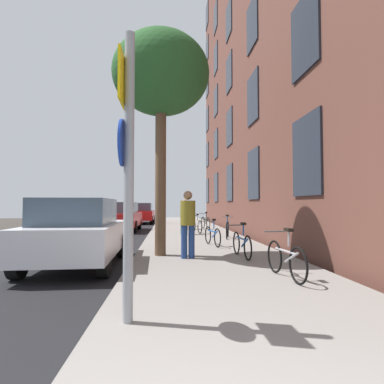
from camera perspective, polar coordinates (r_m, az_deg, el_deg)
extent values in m
plane|color=#332D28|center=(16.02, -12.73, -7.59)|extent=(41.80, 41.80, 0.00)
cube|color=black|center=(16.45, -20.05, -7.35)|extent=(7.00, 38.00, 0.01)
cube|color=gray|center=(15.90, -0.04, -7.47)|extent=(4.20, 38.00, 0.12)
cube|color=brown|center=(17.93, 9.37, 26.19)|extent=(0.50, 27.00, 20.08)
cube|color=#1E232D|center=(8.65, 19.88, 6.22)|extent=(0.06, 1.62, 2.07)
cube|color=#1E232D|center=(13.33, 10.98, 3.15)|extent=(0.06, 1.62, 2.07)
cube|color=#1E232D|center=(18.18, 6.78, 1.67)|extent=(0.06, 1.62, 2.07)
cube|color=#1E232D|center=(23.10, 4.36, 0.81)|extent=(0.06, 1.62, 2.07)
cube|color=#1E232D|center=(28.04, 2.80, 0.25)|extent=(0.06, 1.62, 2.07)
cube|color=#1E232D|center=(9.64, 19.59, 25.26)|extent=(0.06, 1.62, 2.07)
cube|color=#1E232D|center=(14.00, 10.87, 16.23)|extent=(0.06, 1.62, 2.07)
cube|color=#1E232D|center=(18.68, 6.73, 11.45)|extent=(0.06, 1.62, 2.07)
cube|color=#1E232D|center=(23.49, 4.34, 8.58)|extent=(0.06, 1.62, 2.07)
cube|color=#1E232D|center=(28.36, 2.78, 6.68)|extent=(0.06, 1.62, 2.07)
cube|color=#1E232D|center=(15.31, 10.77, 27.59)|extent=(0.06, 1.62, 2.07)
cube|color=#1E232D|center=(19.68, 6.69, 20.48)|extent=(0.06, 1.62, 2.07)
cube|color=#1E232D|center=(24.29, 4.31, 15.97)|extent=(0.06, 1.62, 2.07)
cube|color=#1E232D|center=(29.03, 2.77, 12.89)|extent=(0.06, 1.62, 2.07)
cube|color=#1E232D|center=(21.11, 6.64, 28.46)|extent=(0.06, 1.62, 2.07)
cube|color=#1E232D|center=(25.47, 4.29, 22.77)|extent=(0.06, 1.62, 2.07)
cube|color=#1E232D|center=(30.03, 2.76, 18.76)|extent=(0.06, 1.62, 2.07)
cube|color=#1E232D|center=(26.97, 4.27, 28.90)|extent=(0.06, 1.62, 2.07)
cube|color=#1E232D|center=(31.31, 2.75, 24.20)|extent=(0.06, 1.62, 2.07)
cube|color=#1E232D|center=(32.86, 2.73, 29.16)|extent=(0.06, 1.62, 2.07)
cylinder|color=gray|center=(3.82, -11.31, 3.02)|extent=(0.12, 0.12, 3.43)
cube|color=yellow|center=(4.09, -12.35, 18.99)|extent=(0.03, 0.60, 0.60)
cylinder|color=#14339E|center=(3.88, -12.45, 8.62)|extent=(0.03, 0.56, 0.56)
cylinder|color=black|center=(23.49, -5.45, -0.93)|extent=(0.12, 0.12, 3.88)
cube|color=black|center=(23.57, -5.88, 2.69)|extent=(0.20, 0.24, 0.80)
sphere|color=#4B0707|center=(23.60, -6.14, 3.32)|extent=(0.16, 0.16, 0.16)
sphere|color=#523707|center=(23.58, -6.14, 2.69)|extent=(0.16, 0.16, 0.16)
sphere|color=green|center=(23.56, -6.15, 2.06)|extent=(0.16, 0.16, 0.16)
cylinder|color=brown|center=(8.71, -5.68, 2.51)|extent=(0.30, 0.30, 4.19)
ellipsoid|color=#235123|center=(9.41, -5.60, 20.40)|extent=(2.68, 2.68, 2.28)
torus|color=black|center=(6.71, 14.64, -11.17)|extent=(0.09, 0.65, 0.65)
torus|color=black|center=(5.86, 18.56, -12.43)|extent=(0.09, 0.65, 0.65)
cylinder|color=#99999E|center=(6.25, 16.44, -10.15)|extent=(0.11, 0.82, 0.04)
cylinder|color=#99999E|center=(6.05, 17.46, -11.18)|extent=(0.09, 0.50, 0.27)
cylinder|color=#99999E|center=(6.09, 17.01, -8.02)|extent=(0.04, 0.04, 0.28)
cube|color=black|center=(6.08, 16.99, -6.52)|extent=(0.10, 0.24, 0.06)
cylinder|color=#4C4C4C|center=(6.65, 14.59, -6.87)|extent=(0.42, 0.07, 0.03)
torus|color=black|center=(8.98, 7.99, -9.04)|extent=(0.07, 0.62, 0.62)
torus|color=black|center=(7.98, 10.01, -9.88)|extent=(0.07, 0.62, 0.62)
cylinder|color=#194C99|center=(8.46, 8.93, -8.29)|extent=(0.09, 0.89, 0.04)
cylinder|color=#194C99|center=(8.22, 9.45, -9.01)|extent=(0.07, 0.54, 0.29)
cylinder|color=#194C99|center=(8.29, 9.23, -6.75)|extent=(0.04, 0.04, 0.28)
cube|color=black|center=(8.28, 9.22, -5.65)|extent=(0.10, 0.24, 0.06)
cylinder|color=#4C4C4C|center=(8.94, 7.97, -5.92)|extent=(0.42, 0.05, 0.03)
torus|color=black|center=(11.22, 2.89, -7.73)|extent=(0.15, 0.61, 0.61)
torus|color=black|center=(10.28, 4.60, -8.22)|extent=(0.15, 0.61, 0.61)
cylinder|color=#194C99|center=(10.73, 3.70, -7.07)|extent=(0.20, 0.84, 0.04)
cylinder|color=#194C99|center=(10.51, 4.14, -7.59)|extent=(0.14, 0.51, 0.28)
cylinder|color=#194C99|center=(10.58, 3.96, -5.85)|extent=(0.04, 0.04, 0.28)
cube|color=black|center=(10.57, 3.96, -4.98)|extent=(0.10, 0.24, 0.06)
cylinder|color=#4C4C4C|center=(11.18, 2.88, -5.25)|extent=(0.42, 0.11, 0.03)
torus|color=black|center=(13.77, 6.50, -6.59)|extent=(0.20, 0.67, 0.68)
torus|color=black|center=(12.76, 6.28, -6.93)|extent=(0.20, 0.67, 0.68)
cylinder|color=#194C99|center=(13.25, 6.39, -5.96)|extent=(0.25, 0.85, 0.04)
cylinder|color=#194C99|center=(13.00, 6.34, -6.40)|extent=(0.17, 0.52, 0.28)
cylinder|color=#194C99|center=(13.09, 6.35, -4.90)|extent=(0.04, 0.04, 0.28)
cube|color=black|center=(13.08, 6.35, -4.20)|extent=(0.10, 0.24, 0.06)
cylinder|color=#4C4C4C|center=(13.74, 6.49, -4.44)|extent=(0.42, 0.13, 0.03)
torus|color=black|center=(16.00, 0.27, -6.06)|extent=(0.17, 0.64, 0.65)
torus|color=black|center=(14.98, 1.41, -6.31)|extent=(0.17, 0.64, 0.65)
cylinder|color=#99999E|center=(15.48, 0.82, -5.52)|extent=(0.22, 0.90, 0.04)
cylinder|color=#99999E|center=(15.23, 1.11, -5.88)|extent=(0.15, 0.55, 0.30)
cylinder|color=#99999E|center=(15.31, 1.00, -4.64)|extent=(0.04, 0.04, 0.28)
cube|color=black|center=(15.31, 1.00, -4.04)|extent=(0.10, 0.24, 0.06)
cylinder|color=#4C4C4C|center=(15.98, 0.27, -4.25)|extent=(0.42, 0.11, 0.03)
torus|color=black|center=(18.45, 1.99, -5.51)|extent=(0.15, 0.68, 0.69)
torus|color=black|center=(17.45, 2.92, -5.69)|extent=(0.15, 0.68, 0.69)
cylinder|color=black|center=(17.94, 2.44, -4.99)|extent=(0.19, 0.88, 0.04)
cylinder|color=black|center=(17.69, 2.68, -5.31)|extent=(0.13, 0.53, 0.29)
cylinder|color=black|center=(17.78, 2.58, -4.19)|extent=(0.04, 0.04, 0.28)
cube|color=black|center=(17.77, 2.58, -3.68)|extent=(0.10, 0.24, 0.06)
cylinder|color=#4C4C4C|center=(18.43, 1.99, -3.88)|extent=(0.42, 0.10, 0.03)
cylinder|color=navy|center=(8.19, -1.42, -8.94)|extent=(0.16, 0.16, 0.84)
cylinder|color=navy|center=(8.20, -0.08, -8.93)|extent=(0.16, 0.16, 0.84)
cylinder|color=olive|center=(8.14, -0.75, -3.79)|extent=(0.40, 0.40, 0.63)
sphere|color=#936B4C|center=(8.14, -0.75, -0.60)|extent=(0.23, 0.23, 0.23)
cylinder|color=#33594C|center=(14.72, -1.78, -6.13)|extent=(0.15, 0.15, 0.78)
cylinder|color=#33594C|center=(14.73, -1.10, -6.13)|extent=(0.15, 0.15, 0.78)
cylinder|color=olive|center=(14.70, -1.44, -3.49)|extent=(0.49, 0.49, 0.58)
sphere|color=#936B4C|center=(14.70, -1.43, -1.86)|extent=(0.21, 0.21, 0.21)
cylinder|color=maroon|center=(17.79, -1.61, -5.41)|extent=(0.15, 0.15, 0.82)
cylinder|color=maroon|center=(17.80, -1.01, -5.41)|extent=(0.15, 0.15, 0.82)
cylinder|color=maroon|center=(17.77, -1.31, -3.10)|extent=(0.51, 0.51, 0.61)
sphere|color=#936B4C|center=(17.77, -1.30, -1.69)|extent=(0.22, 0.22, 0.22)
cube|color=silver|center=(8.15, -19.68, -7.86)|extent=(1.97, 4.00, 0.70)
cube|color=#384756|center=(7.92, -19.99, -3.30)|extent=(1.62, 2.26, 0.60)
cylinder|color=black|center=(9.63, -22.61, -9.04)|extent=(0.22, 0.64, 0.64)
cylinder|color=black|center=(9.25, -12.52, -9.44)|extent=(0.22, 0.64, 0.64)
cylinder|color=black|center=(7.29, -28.91, -11.14)|extent=(0.22, 0.64, 0.64)
cylinder|color=black|center=(6.79, -15.57, -12.03)|extent=(0.22, 0.64, 0.64)
cube|color=red|center=(18.28, -12.55, -4.80)|extent=(1.96, 4.25, 0.70)
cube|color=#384756|center=(18.05, -12.62, -2.77)|extent=(1.63, 2.39, 0.60)
cylinder|color=black|center=(19.76, -14.50, -5.61)|extent=(0.22, 0.64, 0.64)
cylinder|color=black|center=(19.54, -9.47, -5.69)|extent=(0.22, 0.64, 0.64)
cylinder|color=black|center=(17.11, -16.08, -6.11)|extent=(0.22, 0.64, 0.64)
cylinder|color=black|center=(16.85, -10.28, -6.22)|extent=(0.22, 0.64, 0.64)
cube|color=red|center=(25.56, -8.89, -4.11)|extent=(1.72, 4.46, 0.70)
cube|color=#384756|center=(25.33, -8.92, -2.66)|extent=(1.44, 2.50, 0.60)
cylinder|color=black|center=(27.06, -10.31, -4.74)|extent=(0.22, 0.64, 0.64)
cylinder|color=black|center=(26.95, -7.00, -4.77)|extent=(0.22, 0.64, 0.64)
cylinder|color=black|center=(24.23, -11.00, -5.02)|extent=(0.22, 0.64, 0.64)
cylinder|color=black|center=(24.10, -7.30, -5.06)|extent=(0.22, 0.64, 0.64)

